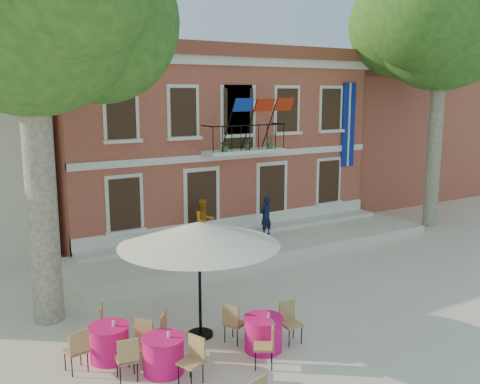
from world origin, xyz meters
name	(u,v)px	position (x,y,z in m)	size (l,w,h in m)	color
ground	(288,296)	(0.00, 0.00, 0.00)	(90.00, 90.00, 0.00)	beige
main_building	(192,136)	(2.00, 9.99, 3.78)	(13.50, 9.59, 7.50)	#B45541
neighbor_east	(370,136)	(14.00, 11.00, 3.22)	(9.40, 9.40, 6.40)	#B45541
terrace	(260,244)	(2.00, 4.40, 0.15)	(14.00, 3.40, 0.30)	silver
plane_tree_west	(28,5)	(-6.11, 1.90, 7.66)	(5.30, 5.30, 10.41)	#A59E84
plane_tree_east	(443,18)	(10.14, 3.39, 8.66)	(5.96, 5.96, 11.70)	#A59E84
patio_umbrella	(199,234)	(-3.26, -0.91, 2.50)	(3.74, 3.74, 2.78)	black
pedestrian_navy	(266,216)	(2.54, 4.85, 1.06)	(0.56, 0.36, 1.52)	black
pedestrian_orange	(204,221)	(0.10, 5.25, 1.11)	(0.79, 0.61, 1.62)	#C26E16
cafe_table_0	(109,341)	(-5.46, -0.91, 0.43)	(1.75, 1.85, 0.95)	#EE1674
cafe_table_1	(263,332)	(-2.39, -2.28, 0.43)	(1.68, 1.87, 0.95)	#EE1674
cafe_table_3	(163,353)	(-4.68, -2.02, 0.43)	(1.74, 1.85, 0.95)	#EE1674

